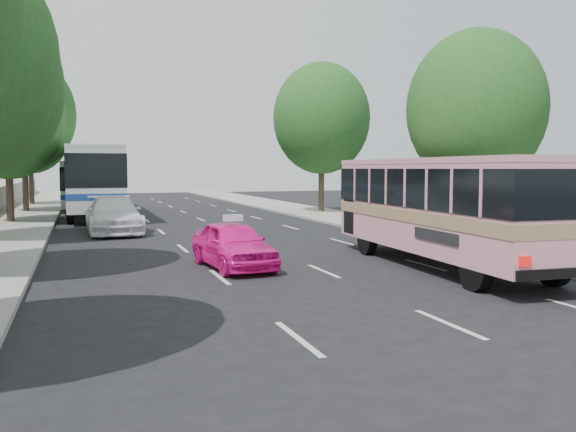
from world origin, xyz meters
name	(u,v)px	position (x,y,z in m)	size (l,w,h in m)	color
ground	(352,305)	(0.00, 0.00, 0.00)	(120.00, 120.00, 0.00)	black
sidewalk_left	(9,226)	(-8.50, 20.00, 0.07)	(4.00, 90.00, 0.15)	#9E998E
sidewalk_right	(340,217)	(8.50, 20.00, 0.06)	(4.00, 90.00, 0.12)	#9E998E
tree_left_d	(8,111)	(-8.52, 21.94, 5.63)	(5.52, 5.52, 8.60)	#38281E
tree_left_e	(24,110)	(-8.42, 29.94, 6.43)	(6.30, 6.30, 9.82)	#38281E
tree_left_f	(31,125)	(-8.62, 37.94, 6.00)	(5.88, 5.88, 9.16)	#38281E
tree_right_near	(479,103)	(8.78, 7.94, 5.20)	(5.10, 5.10, 7.95)	#38281E
tree_right_far	(323,115)	(9.08, 23.94, 6.12)	(6.00, 6.00, 9.35)	#38281E
pink_bus	(443,200)	(4.50, 3.60, 1.93)	(2.92, 9.81, 3.09)	pink
pink_taxi	(233,245)	(-1.21, 5.35, 0.66)	(1.57, 3.90, 1.33)	#FF169D
white_pickup	(113,215)	(-3.92, 16.09, 0.79)	(2.22, 5.45, 1.58)	white
tour_coach_front	(94,176)	(-4.50, 25.80, 2.39)	(2.88, 13.28, 3.97)	silver
tour_coach_rear	(92,182)	(-4.50, 30.50, 1.94)	(3.70, 11.01, 3.23)	silver
taxi_roof_sign	(233,218)	(-1.21, 5.35, 1.42)	(0.55, 0.18, 0.18)	silver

